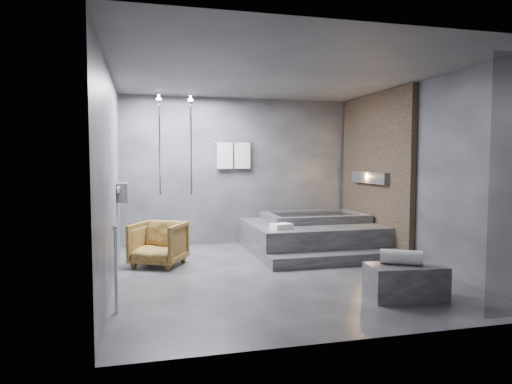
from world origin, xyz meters
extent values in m
plane|color=#2C2C2F|center=(0.00, 0.00, 0.00)|extent=(5.00, 5.00, 0.00)
cube|color=#4A4A4C|center=(0.00, 0.00, 2.80)|extent=(4.50, 5.00, 0.04)
cube|color=#36363B|center=(0.00, 2.50, 1.40)|extent=(4.50, 0.04, 2.80)
cube|color=#36363B|center=(0.00, -2.50, 1.40)|extent=(4.50, 0.04, 2.80)
cube|color=#36363B|center=(-2.25, 0.00, 1.40)|extent=(0.04, 5.00, 2.80)
cube|color=#36363B|center=(2.25, 0.00, 1.40)|extent=(0.04, 5.00, 2.80)
cube|color=#8C6F52|center=(2.19, 1.25, 1.40)|extent=(0.10, 2.40, 2.78)
cube|color=#FF9938|center=(2.11, 1.25, 1.30)|extent=(0.14, 1.20, 0.20)
cube|color=gray|center=(-2.16, 1.40, 1.10)|extent=(0.16, 0.42, 0.30)
imported|color=beige|center=(-2.15, 1.30, 1.05)|extent=(0.08, 0.08, 0.21)
imported|color=beige|center=(-2.15, 1.50, 1.03)|extent=(0.07, 0.07, 0.15)
cylinder|color=silver|center=(-1.00, 2.05, 1.90)|extent=(0.04, 0.04, 1.80)
cylinder|color=silver|center=(-1.55, 2.05, 1.90)|extent=(0.04, 0.04, 1.80)
cylinder|color=silver|center=(-0.15, 2.44, 1.95)|extent=(0.75, 0.02, 0.02)
cube|color=white|center=(-0.32, 2.42, 1.70)|extent=(0.30, 0.06, 0.50)
cube|color=white|center=(0.02, 2.42, 1.70)|extent=(0.30, 0.06, 0.50)
cylinder|color=silver|center=(-2.15, -1.20, 0.45)|extent=(0.04, 0.04, 0.90)
cube|color=#313134|center=(1.05, 1.45, 0.25)|extent=(2.20, 2.00, 0.50)
cube|color=#313134|center=(1.05, 0.27, 0.09)|extent=(2.20, 0.36, 0.18)
cube|color=#313133|center=(1.10, -1.50, 0.20)|extent=(0.92, 0.58, 0.39)
imported|color=#4C3313|center=(-1.63, 0.92, 0.34)|extent=(0.98, 0.99, 0.67)
cylinder|color=white|center=(1.06, -1.46, 0.48)|extent=(0.50, 0.39, 0.17)
cube|color=white|center=(0.32, 0.86, 0.54)|extent=(0.37, 0.31, 0.09)
camera|label=1|loc=(-1.88, -6.14, 1.61)|focal=32.00mm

